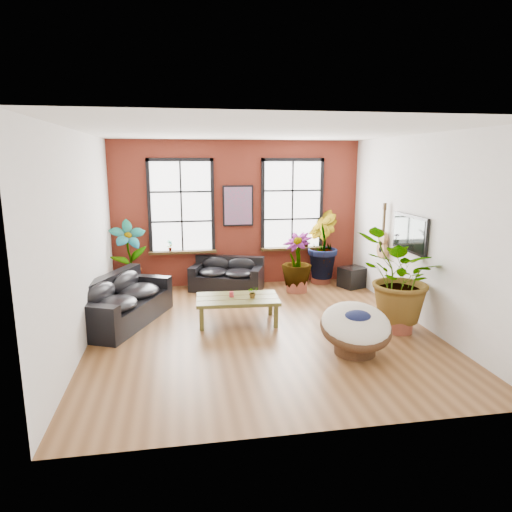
{
  "coord_description": "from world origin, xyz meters",
  "views": [
    {
      "loc": [
        -1.42,
        -7.73,
        3.03
      ],
      "look_at": [
        0.0,
        0.6,
        1.25
      ],
      "focal_mm": 32.0,
      "sensor_mm": 36.0,
      "label": 1
    }
  ],
  "objects": [
    {
      "name": "room",
      "position": [
        0.0,
        0.15,
        1.75
      ],
      "size": [
        6.04,
        6.54,
        3.54
      ],
      "color": "brown",
      "rests_on": "ground"
    },
    {
      "name": "sill_plant_left",
      "position": [
        -1.65,
        3.13,
        1.04
      ],
      "size": [
        0.17,
        0.17,
        0.27
      ],
      "primitive_type": "imported",
      "rotation": [
        0.0,
        0.0,
        0.79
      ],
      "color": "#165320",
      "rests_on": "room"
    },
    {
      "name": "tv_wall_unit",
      "position": [
        2.93,
        0.6,
        1.54
      ],
      "size": [
        0.13,
        1.86,
        1.2
      ],
      "color": "black",
      "rests_on": "room"
    },
    {
      "name": "floor_plant_back_right",
      "position": [
        2.03,
        2.97,
        0.99
      ],
      "size": [
        0.96,
        1.09,
        1.68
      ],
      "primitive_type": "imported",
      "rotation": [
        0.0,
        0.0,
        1.84
      ],
      "color": "#165320",
      "rests_on": "ground"
    },
    {
      "name": "media_box",
      "position": [
        2.7,
        2.44,
        0.24
      ],
      "size": [
        0.73,
        0.68,
        0.49
      ],
      "rotation": [
        0.0,
        0.0,
        0.4
      ],
      "color": "black",
      "rests_on": "ground"
    },
    {
      "name": "floor_plant_back_left",
      "position": [
        -2.56,
        2.75,
        0.93
      ],
      "size": [
        0.95,
        0.77,
        1.56
      ],
      "primitive_type": "imported",
      "rotation": [
        0.0,
        0.0,
        0.29
      ],
      "color": "#165320",
      "rests_on": "ground"
    },
    {
      "name": "papasan_chair",
      "position": [
        1.29,
        -1.26,
        0.44
      ],
      "size": [
        1.24,
        1.26,
        0.85
      ],
      "rotation": [
        0.0,
        0.0,
        -0.1
      ],
      "color": "#472C19",
      "rests_on": "ground"
    },
    {
      "name": "pot_right_wall",
      "position": [
        2.42,
        -0.49,
        0.18
      ],
      "size": [
        0.59,
        0.59,
        0.36
      ],
      "rotation": [
        0.0,
        0.0,
        -0.22
      ],
      "color": "brown",
      "rests_on": "ground"
    },
    {
      "name": "pot_back_left",
      "position": [
        -2.6,
        2.75,
        0.2
      ],
      "size": [
        0.6,
        0.6,
        0.41
      ],
      "rotation": [
        0.0,
        0.0,
        0.09
      ],
      "color": "brown",
      "rests_on": "ground"
    },
    {
      "name": "table_plant",
      "position": [
        -0.1,
        0.4,
        0.6
      ],
      "size": [
        0.24,
        0.22,
        0.22
      ],
      "primitive_type": "imported",
      "rotation": [
        0.0,
        0.0,
        0.3
      ],
      "color": "#165320",
      "rests_on": "coffee_table"
    },
    {
      "name": "sofa_back",
      "position": [
        -0.33,
        2.75,
        0.35
      ],
      "size": [
        1.85,
        1.34,
        0.77
      ],
      "rotation": [
        0.0,
        0.0,
        -0.36
      ],
      "color": "black",
      "rests_on": "ground"
    },
    {
      "name": "coffee_table",
      "position": [
        -0.38,
        0.46,
        0.44
      ],
      "size": [
        1.58,
        0.96,
        0.59
      ],
      "rotation": [
        0.0,
        0.0,
        -0.05
      ],
      "color": "#454319",
      "rests_on": "ground"
    },
    {
      "name": "floor_plant_right_wall",
      "position": [
        2.42,
        -0.46,
        0.99
      ],
      "size": [
        1.97,
        1.93,
        1.66
      ],
      "primitive_type": "imported",
      "rotation": [
        0.0,
        0.0,
        3.77
      ],
      "color": "#165320",
      "rests_on": "ground"
    },
    {
      "name": "poster",
      "position": [
        0.0,
        3.18,
        1.95
      ],
      "size": [
        0.74,
        0.06,
        0.98
      ],
      "color": "black",
      "rests_on": "room"
    },
    {
      "name": "floor_plant_mid",
      "position": [
        1.25,
        2.31,
        0.77
      ],
      "size": [
        0.99,
        0.99,
        1.25
      ],
      "primitive_type": "imported",
      "rotation": [
        0.0,
        0.0,
        5.41
      ],
      "color": "#165320",
      "rests_on": "ground"
    },
    {
      "name": "pot_mid",
      "position": [
        1.26,
        2.29,
        0.18
      ],
      "size": [
        0.5,
        0.5,
        0.36
      ],
      "rotation": [
        0.0,
        0.0,
        0.02
      ],
      "color": "brown",
      "rests_on": "ground"
    },
    {
      "name": "sill_plant_right",
      "position": [
        1.7,
        3.13,
        1.04
      ],
      "size": [
        0.19,
        0.19,
        0.27
      ],
      "primitive_type": "imported",
      "rotation": [
        0.0,
        0.0,
        3.49
      ],
      "color": "#165320",
      "rests_on": "room"
    },
    {
      "name": "sofa_left",
      "position": [
        -2.54,
        0.83,
        0.4
      ],
      "size": [
        1.77,
        2.43,
        0.89
      ],
      "rotation": [
        0.0,
        0.0,
        1.15
      ],
      "color": "black",
      "rests_on": "ground"
    },
    {
      "name": "pot_back_right",
      "position": [
        2.06,
        2.97,
        0.18
      ],
      "size": [
        0.61,
        0.61,
        0.35
      ],
      "rotation": [
        0.0,
        0.0,
        -0.33
      ],
      "color": "brown",
      "rests_on": "ground"
    }
  ]
}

